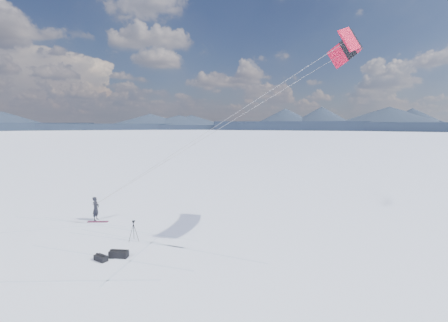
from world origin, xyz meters
The scene contains 9 objects.
ground centered at (0.00, 0.00, 0.00)m, with size 1800.00×1800.00×0.00m, color white.
horizon_hills centered at (0.00, 0.00, 4.50)m, with size 704.84×706.81×10.27m.
snow_tracks centered at (-0.41, -0.64, 0.00)m, with size 17.62×14.39×0.01m.
snowkiter centered at (-3.34, 3.37, 0.00)m, with size 0.61×0.40×1.68m, color black.
snowboard centered at (-2.85, 3.10, 0.02)m, with size 1.43×0.27×0.04m, color maroon.
tripod centered at (2.02, 1.60, 0.80)m, with size 0.58×0.59×1.24m.
gear_bag_a centered at (3.03, -0.53, 0.18)m, with size 1.03×0.77×0.42m.
gear_bag_b centered at (2.55, -1.25, 0.15)m, with size 0.76×0.43×0.34m.
power_kite centered at (12.38, 8.07, 11.17)m, with size 17.01×7.30×10.90m.
Camera 1 is at (15.51, -11.98, 6.91)m, focal length 26.00 mm.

